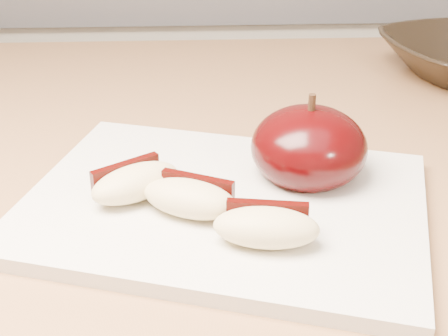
{
  "coord_description": "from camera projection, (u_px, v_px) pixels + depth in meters",
  "views": [
    {
      "loc": [
        -0.02,
        -0.0,
        1.15
      ],
      "look_at": [
        0.0,
        0.39,
        0.94
      ],
      "focal_mm": 50.0,
      "sensor_mm": 36.0,
      "label": 1
    }
  ],
  "objects": [
    {
      "name": "apple_wedge_c",
      "position": [
        266.0,
        226.0,
        0.4
      ],
      "size": [
        0.07,
        0.04,
        0.03
      ],
      "rotation": [
        0.0,
        0.0,
        -0.15
      ],
      "color": "#D6C087",
      "rests_on": "cutting_board"
    },
    {
      "name": "back_cabinet",
      "position": [
        206.0,
        179.0,
        1.38
      ],
      "size": [
        2.4,
        0.62,
        0.94
      ],
      "color": "silver",
      "rests_on": "ground"
    },
    {
      "name": "apple_wedge_b",
      "position": [
        190.0,
        198.0,
        0.43
      ],
      "size": [
        0.08,
        0.06,
        0.03
      ],
      "rotation": [
        0.0,
        0.0,
        -0.43
      ],
      "color": "#D6C087",
      "rests_on": "cutting_board"
    },
    {
      "name": "cutting_board",
      "position": [
        224.0,
        205.0,
        0.46
      ],
      "size": [
        0.34,
        0.28,
        0.01
      ],
      "primitive_type": "cube",
      "rotation": [
        0.0,
        0.0,
        -0.29
      ],
      "color": "beige",
      "rests_on": "island_counter"
    },
    {
      "name": "apple_half",
      "position": [
        309.0,
        147.0,
        0.48
      ],
      "size": [
        0.11,
        0.11,
        0.07
      ],
      "rotation": [
        0.0,
        0.0,
        -0.32
      ],
      "color": "black",
      "rests_on": "cutting_board"
    },
    {
      "name": "apple_wedge_a",
      "position": [
        134.0,
        182.0,
        0.45
      ],
      "size": [
        0.08,
        0.07,
        0.03
      ],
      "rotation": [
        0.0,
        0.0,
        0.59
      ],
      "color": "#D6C087",
      "rests_on": "cutting_board"
    }
  ]
}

